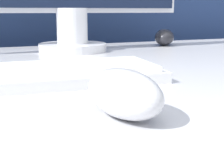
{
  "coord_description": "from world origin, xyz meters",
  "views": [
    {
      "loc": [
        -0.06,
        -0.4,
        0.86
      ],
      "look_at": [
        0.06,
        -0.1,
        0.78
      ],
      "focal_mm": 50.0,
      "sensor_mm": 36.0,
      "label": 1
    }
  ],
  "objects": [
    {
      "name": "partition_panel",
      "position": [
        0.0,
        0.67,
        0.59
      ],
      "size": [
        5.0,
        0.03,
        1.19
      ],
      "color": "navy",
      "rests_on": "ground_plane"
    },
    {
      "name": "computer_mouse_near",
      "position": [
        0.06,
        -0.14,
        0.78
      ],
      "size": [
        0.07,
        0.11,
        0.05
      ],
      "rotation": [
        0.0,
        0.0,
        0.17
      ],
      "color": "silver",
      "rests_on": "desk"
    },
    {
      "name": "keyboard",
      "position": [
        -0.01,
        0.05,
        0.77
      ],
      "size": [
        0.4,
        0.15,
        0.02
      ],
      "rotation": [
        0.0,
        0.0,
        -0.07
      ],
      "color": "white",
      "rests_on": "desk"
    },
    {
      "name": "computer_mouse_far",
      "position": [
        0.44,
        0.42,
        0.78
      ],
      "size": [
        0.1,
        0.11,
        0.05
      ],
      "rotation": [
        0.0,
        0.0,
        -0.57
      ],
      "color": "#232328",
      "rests_on": "desk"
    }
  ]
}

